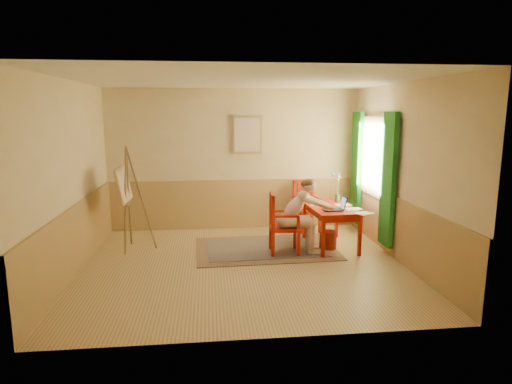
{
  "coord_description": "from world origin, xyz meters",
  "views": [
    {
      "loc": [
        -0.51,
        -6.44,
        2.34
      ],
      "look_at": [
        0.25,
        0.55,
        1.05
      ],
      "focal_mm": 30.59,
      "sensor_mm": 36.0,
      "label": 1
    }
  ],
  "objects": [
    {
      "name": "figure",
      "position": [
        0.96,
        0.48,
        0.7
      ],
      "size": [
        0.94,
        0.41,
        1.27
      ],
      "color": "beige",
      "rests_on": "room"
    },
    {
      "name": "easel",
      "position": [
        -1.92,
        1.02,
        1.06
      ],
      "size": [
        0.6,
        0.79,
        1.79
      ],
      "color": "olive",
      "rests_on": "room"
    },
    {
      "name": "papers",
      "position": [
        1.79,
        0.66,
        0.72
      ],
      "size": [
        0.91,
        1.05,
        0.0
      ],
      "color": "white",
      "rests_on": "table"
    },
    {
      "name": "window",
      "position": [
        2.42,
        1.1,
        1.35
      ],
      "size": [
        0.12,
        2.01,
        2.2
      ],
      "color": "white",
      "rests_on": "room"
    },
    {
      "name": "room",
      "position": [
        0.0,
        0.0,
        1.4
      ],
      "size": [
        5.04,
        4.54,
        2.84
      ],
      "color": "tan",
      "rests_on": "ground"
    },
    {
      "name": "laptop",
      "position": [
        1.6,
        0.51,
        0.77
      ],
      "size": [
        0.39,
        0.24,
        0.23
      ],
      "color": "#1E2338",
      "rests_on": "table"
    },
    {
      "name": "chair_left",
      "position": [
        0.67,
        0.5,
        0.51
      ],
      "size": [
        0.49,
        0.47,
        1.02
      ],
      "color": "#BD1A06",
      "rests_on": "room"
    },
    {
      "name": "vase",
      "position": [
        1.81,
        1.18,
        0.96
      ],
      "size": [
        0.18,
        0.27,
        0.53
      ],
      "color": "#3F724C",
      "rests_on": "table"
    },
    {
      "name": "rug",
      "position": [
        0.44,
        0.76,
        0.01
      ],
      "size": [
        2.45,
        1.68,
        0.02
      ],
      "color": "#8C7251",
      "rests_on": "room"
    },
    {
      "name": "wastebasket",
      "position": [
        1.52,
        0.66,
        0.16
      ],
      "size": [
        0.35,
        0.35,
        0.31
      ],
      "primitive_type": "cylinder",
      "rotation": [
        0.0,
        0.0,
        0.24
      ],
      "color": "#A02916",
      "rests_on": "room"
    },
    {
      "name": "table",
      "position": [
        1.59,
        0.77,
        0.63
      ],
      "size": [
        0.79,
        1.24,
        0.72
      ],
      "color": "#BD1A06",
      "rests_on": "room"
    },
    {
      "name": "chair_back",
      "position": [
        1.4,
        1.9,
        0.5
      ],
      "size": [
        0.51,
        0.53,
        1.0
      ],
      "color": "#BD1A06",
      "rests_on": "room"
    },
    {
      "name": "wainscot",
      "position": [
        0.0,
        0.8,
        0.5
      ],
      "size": [
        5.0,
        4.5,
        1.0
      ],
      "color": "tan",
      "rests_on": "room"
    },
    {
      "name": "wall_portrait",
      "position": [
        0.25,
        2.2,
        1.9
      ],
      "size": [
        0.6,
        0.05,
        0.76
      ],
      "color": "tan",
      "rests_on": "room"
    }
  ]
}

